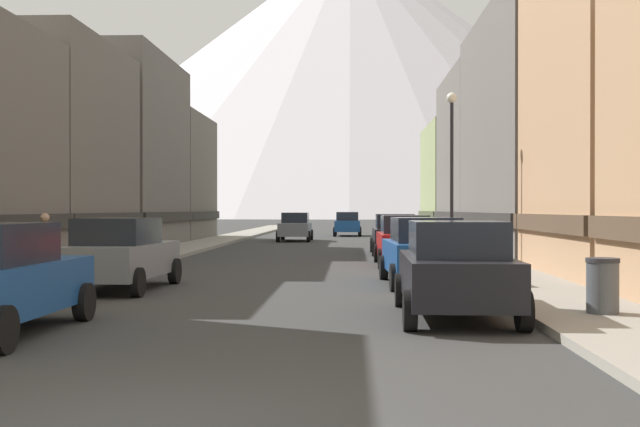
# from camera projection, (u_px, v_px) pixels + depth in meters

# --- Properties ---
(sidewalk_left) EXTENTS (2.50, 100.00, 0.15)m
(sidewalk_left) POSITION_uv_depth(u_px,v_px,m) (198.00, 245.00, 42.36)
(sidewalk_left) COLOR gray
(sidewalk_left) RESTS_ON ground
(sidewalk_right) EXTENTS (2.50, 100.00, 0.15)m
(sidewalk_right) POSITION_uv_depth(u_px,v_px,m) (434.00, 246.00, 41.87)
(sidewalk_right) COLOR gray
(sidewalk_right) RESTS_ON ground
(storefront_left_3) EXTENTS (8.86, 10.65, 9.84)m
(storefront_left_3) POSITION_uv_depth(u_px,v_px,m) (88.00, 156.00, 41.40)
(storefront_left_3) COLOR #66605B
(storefront_left_3) RESTS_ON ground
(storefront_left_4) EXTENTS (7.33, 9.19, 8.01)m
(storefront_left_4) POSITION_uv_depth(u_px,v_px,m) (151.00, 180.00, 51.43)
(storefront_left_4) COLOR #66605B
(storefront_left_4) RESTS_ON ground
(storefront_right_2) EXTENTS (7.42, 13.79, 10.43)m
(storefront_right_2) POSITION_uv_depth(u_px,v_px,m) (566.00, 138.00, 34.05)
(storefront_right_2) COLOR #66605B
(storefront_right_2) RESTS_ON ground
(storefront_right_3) EXTENTS (7.32, 11.48, 9.88)m
(storefront_right_3) POSITION_uv_depth(u_px,v_px,m) (507.00, 162.00, 46.73)
(storefront_right_3) COLOR #66605B
(storefront_right_3) RESTS_ON ground
(storefront_right_4) EXTENTS (9.13, 11.72, 8.19)m
(storefront_right_4) POSITION_uv_depth(u_px,v_px,m) (487.00, 183.00, 58.81)
(storefront_right_4) COLOR #8C9966
(storefront_right_4) RESTS_ON ground
(car_left_1) EXTENTS (2.20, 4.46, 1.78)m
(car_left_1) POSITION_uv_depth(u_px,v_px,m) (120.00, 254.00, 19.67)
(car_left_1) COLOR slate
(car_left_1) RESTS_ON ground
(car_right_0) EXTENTS (2.12, 4.43, 1.78)m
(car_right_0) POSITION_uv_depth(u_px,v_px,m) (456.00, 269.00, 14.56)
(car_right_0) COLOR black
(car_right_0) RESTS_ON ground
(car_right_1) EXTENTS (2.22, 4.47, 1.78)m
(car_right_1) POSITION_uv_depth(u_px,v_px,m) (424.00, 251.00, 20.89)
(car_right_1) COLOR #19478C
(car_right_1) RESTS_ON ground
(car_right_2) EXTENTS (2.11, 4.42, 1.78)m
(car_right_2) POSITION_uv_depth(u_px,v_px,m) (405.00, 240.00, 28.34)
(car_right_2) COLOR #9E1111
(car_right_2) RESTS_ON ground
(car_right_3) EXTENTS (2.06, 4.40, 1.78)m
(car_right_3) POSITION_uv_depth(u_px,v_px,m) (394.00, 234.00, 35.24)
(car_right_3) COLOR black
(car_right_3) RESTS_ON ground
(car_driving_0) EXTENTS (2.06, 4.40, 1.78)m
(car_driving_0) POSITION_uv_depth(u_px,v_px,m) (295.00, 227.00, 49.78)
(car_driving_0) COLOR slate
(car_driving_0) RESTS_ON ground
(car_driving_1) EXTENTS (2.06, 4.40, 1.78)m
(car_driving_1) POSITION_uv_depth(u_px,v_px,m) (347.00, 224.00, 59.41)
(car_driving_1) COLOR #19478C
(car_driving_1) RESTS_ON ground
(trash_bin_right) EXTENTS (0.59, 0.59, 0.98)m
(trash_bin_right) POSITION_uv_depth(u_px,v_px,m) (603.00, 285.00, 14.13)
(trash_bin_right) COLOR #4C5156
(trash_bin_right) RESTS_ON sidewalk_right
(pedestrian_1) EXTENTS (0.36, 0.36, 1.74)m
(pedestrian_1) POSITION_uv_depth(u_px,v_px,m) (45.00, 248.00, 21.21)
(pedestrian_1) COLOR brown
(pedestrian_1) RESTS_ON sidewalk_left
(streetlamp_right) EXTENTS (0.36, 0.36, 5.86)m
(streetlamp_right) POSITION_uv_depth(u_px,v_px,m) (452.00, 151.00, 27.43)
(streetlamp_right) COLOR black
(streetlamp_right) RESTS_ON sidewalk_right
(mountain_backdrop) EXTENTS (230.07, 230.07, 92.42)m
(mountain_backdrop) POSITION_uv_depth(u_px,v_px,m) (350.00, 77.00, 266.62)
(mountain_backdrop) COLOR silver
(mountain_backdrop) RESTS_ON ground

